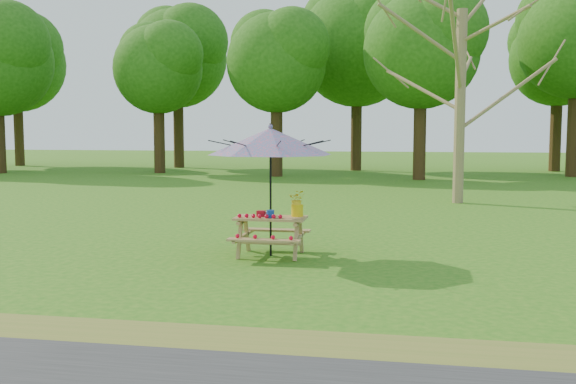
# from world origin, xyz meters

# --- Properties ---
(ground) EXTENTS (120.00, 120.00, 0.00)m
(ground) POSITION_xyz_m (0.00, 0.00, 0.00)
(ground) COLOR #276A14
(ground) RESTS_ON ground
(drygrass_strip) EXTENTS (120.00, 1.20, 0.01)m
(drygrass_strip) POSITION_xyz_m (0.00, -2.80, 0.00)
(drygrass_strip) COLOR olive
(drygrass_strip) RESTS_ON ground
(treeline) EXTENTS (60.00, 12.00, 16.00)m
(treeline) POSITION_xyz_m (0.00, 22.00, 8.00)
(treeline) COLOR #1D540E
(treeline) RESTS_ON ground
(picnic_table) EXTENTS (1.20, 1.32, 0.67)m
(picnic_table) POSITION_xyz_m (0.36, 1.78, 0.33)
(picnic_table) COLOR olive
(picnic_table) RESTS_ON ground
(patio_umbrella) EXTENTS (2.79, 2.79, 2.25)m
(patio_umbrella) POSITION_xyz_m (0.36, 1.78, 1.95)
(patio_umbrella) COLOR black
(patio_umbrella) RESTS_ON ground
(produce_bins) EXTENTS (0.33, 0.40, 0.13)m
(produce_bins) POSITION_xyz_m (0.30, 1.79, 0.72)
(produce_bins) COLOR #A90D1D
(produce_bins) RESTS_ON picnic_table
(tomatoes_row) EXTENTS (0.77, 0.13, 0.07)m
(tomatoes_row) POSITION_xyz_m (0.21, 1.60, 0.71)
(tomatoes_row) COLOR red
(tomatoes_row) RESTS_ON picnic_table
(flower_bucket) EXTENTS (0.29, 0.26, 0.45)m
(flower_bucket) POSITION_xyz_m (0.80, 1.92, 0.91)
(flower_bucket) COLOR yellow
(flower_bucket) RESTS_ON picnic_table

